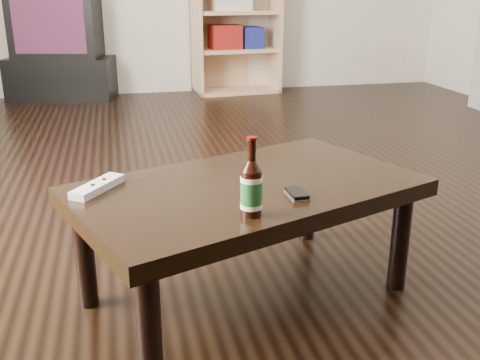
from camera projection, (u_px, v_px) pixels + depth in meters
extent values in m
cube|color=black|center=(268.00, 209.00, 2.52)|extent=(5.00, 6.00, 0.01)
cube|color=black|center=(62.00, 78.00, 4.92)|extent=(0.96, 0.62, 0.36)
cube|color=black|center=(57.00, 25.00, 4.78)|extent=(0.79, 0.59, 0.54)
cube|color=maroon|center=(49.00, 27.00, 4.57)|extent=(0.58, 0.13, 0.43)
cube|color=tan|center=(196.00, 13.00, 4.89)|extent=(0.06, 0.35, 1.43)
cube|color=tan|center=(275.00, 12.00, 5.10)|extent=(0.06, 0.35, 1.43)
cube|color=tan|center=(236.00, 90.00, 5.23)|extent=(0.80, 0.42, 0.03)
cube|color=tan|center=(231.00, 12.00, 5.14)|extent=(0.77, 0.10, 1.43)
cube|color=tan|center=(236.00, 50.00, 5.11)|extent=(0.73, 0.38, 0.03)
cube|color=tan|center=(236.00, 12.00, 5.00)|extent=(0.73, 0.38, 0.03)
cube|color=maroon|center=(225.00, 37.00, 5.02)|extent=(0.28, 0.24, 0.21)
cube|color=navy|center=(251.00, 37.00, 5.09)|extent=(0.20, 0.24, 0.19)
cube|color=black|center=(247.00, 191.00, 1.70)|extent=(1.17, 0.92, 0.05)
cylinder|color=black|center=(149.00, 329.00, 1.35)|extent=(0.08, 0.08, 0.33)
cylinder|color=black|center=(400.00, 241.00, 1.81)|extent=(0.08, 0.08, 0.33)
cylinder|color=black|center=(85.00, 256.00, 1.71)|extent=(0.08, 0.08, 0.33)
cylinder|color=black|center=(308.00, 198.00, 2.17)|extent=(0.08, 0.08, 0.33)
cylinder|color=black|center=(251.00, 193.00, 1.44)|extent=(0.07, 0.07, 0.12)
cylinder|color=#1E5B26|center=(251.00, 192.00, 1.44)|extent=(0.07, 0.07, 0.08)
cylinder|color=#F9F5C7|center=(252.00, 179.00, 1.43)|extent=(0.07, 0.07, 0.01)
cylinder|color=#F9F5C7|center=(251.00, 206.00, 1.45)|extent=(0.07, 0.07, 0.01)
cone|color=black|center=(252.00, 166.00, 1.41)|extent=(0.07, 0.07, 0.03)
cylinder|color=black|center=(252.00, 150.00, 1.40)|extent=(0.03, 0.03, 0.05)
cylinder|color=maroon|center=(252.00, 138.00, 1.39)|extent=(0.03, 0.03, 0.01)
cube|color=silver|center=(297.00, 196.00, 1.59)|extent=(0.05, 0.09, 0.01)
cube|color=black|center=(297.00, 193.00, 1.58)|extent=(0.05, 0.09, 0.01)
cylinder|color=silver|center=(300.00, 195.00, 1.56)|extent=(0.02, 0.02, 0.00)
cube|color=silver|center=(98.00, 186.00, 1.63)|extent=(0.16, 0.19, 0.02)
cylinder|color=black|center=(104.00, 179.00, 1.66)|extent=(0.02, 0.02, 0.00)
cylinder|color=black|center=(93.00, 185.00, 1.61)|extent=(0.02, 0.02, 0.00)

